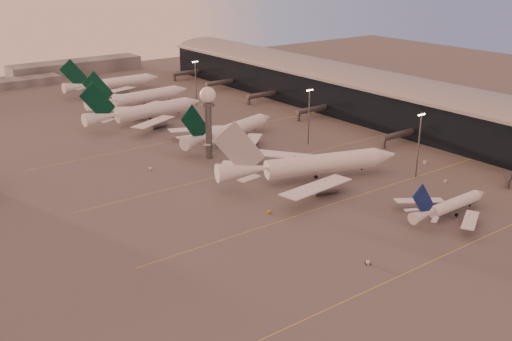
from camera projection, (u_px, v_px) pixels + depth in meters
ground at (449, 284)px, 151.96m from camera, size 700.00×700.00×0.00m
taxiway_markings at (367, 191)px, 210.96m from camera, size 180.00×185.25×0.02m
terminal at (397, 102)px, 291.95m from camera, size 57.00×362.00×23.04m
radar_tower at (208, 108)px, 237.76m from camera, size 6.40×6.40×31.10m
mast_b at (419, 142)px, 219.62m from camera, size 3.60×0.56×25.00m
mast_c at (309, 114)px, 258.11m from camera, size 3.60×0.56×25.00m
mast_d at (196, 81)px, 324.60m from camera, size 3.60×0.56×25.00m
distant_horizon at (39, 73)px, 396.37m from camera, size 165.00×37.50×9.00m
narrowbody_mid at (450, 208)px, 189.80m from camera, size 37.68×30.12×14.73m
widebody_white at (311, 169)px, 219.61m from camera, size 69.75×55.05×25.35m
greentail_a at (231, 133)px, 265.26m from camera, size 58.16×46.34×21.63m
greentail_b at (146, 114)px, 295.40m from camera, size 65.43×52.73×23.75m
greentail_c at (140, 100)px, 324.35m from camera, size 63.32×50.96×23.00m
greentail_d at (113, 85)px, 359.99m from camera, size 62.10×50.15×22.56m
gsv_tug_mid at (368, 263)px, 161.25m from camera, size 3.56×3.26×0.88m
gsv_truck_b at (446, 180)px, 218.66m from camera, size 5.24×2.19×2.07m
gsv_truck_c at (269, 210)px, 192.77m from camera, size 5.10×3.07×1.94m
gsv_catering_b at (426, 158)px, 237.65m from camera, size 5.91×4.38×4.44m
gsv_tug_far at (284, 167)px, 233.46m from camera, size 3.26×3.78×0.93m
gsv_truck_d at (149, 167)px, 231.43m from camera, size 3.41×5.07×1.93m
gsv_tug_hangar at (249, 119)px, 300.90m from camera, size 4.16×2.73×1.13m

